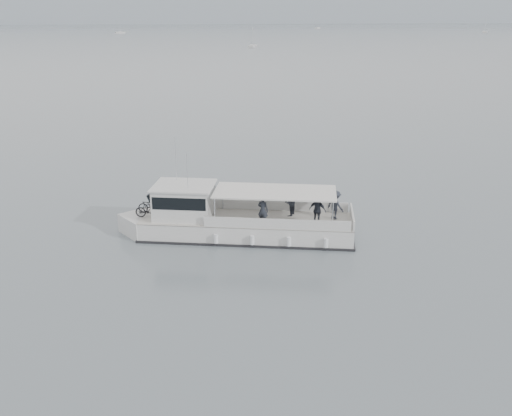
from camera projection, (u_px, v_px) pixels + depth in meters
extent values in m
plane|color=slate|center=(213.00, 223.00, 32.84)|extent=(1400.00, 1400.00, 0.00)
cube|color=#939EA8|center=(163.00, 8.00, 550.92)|extent=(1400.00, 90.00, 28.00)
cube|color=silver|center=(247.00, 229.00, 30.80)|extent=(11.67, 5.76, 1.22)
cube|color=silver|center=(145.00, 225.00, 31.33)|extent=(2.96, 2.96, 1.22)
cube|color=beige|center=(247.00, 218.00, 30.60)|extent=(11.67, 5.76, 0.06)
cube|color=black|center=(247.00, 235.00, 30.92)|extent=(11.88, 5.92, 0.17)
cube|color=silver|center=(280.00, 206.00, 31.71)|extent=(7.30, 1.99, 0.56)
cube|color=silver|center=(277.00, 224.00, 28.99)|extent=(7.30, 1.99, 0.56)
cube|color=silver|center=(352.00, 217.00, 29.99)|extent=(0.85, 2.93, 0.56)
cube|color=silver|center=(184.00, 202.00, 30.64)|extent=(3.55, 3.22, 1.69)
cube|color=black|center=(158.00, 198.00, 30.73)|extent=(1.10, 2.41, 1.09)
cube|color=black|center=(184.00, 197.00, 30.55)|extent=(3.38, 3.20, 0.66)
cube|color=silver|center=(184.00, 186.00, 30.35)|extent=(3.78, 3.45, 0.09)
cube|color=silver|center=(275.00, 192.00, 29.95)|extent=(6.90, 4.34, 0.08)
cylinder|color=silver|center=(215.00, 212.00, 29.25)|extent=(0.07, 0.07, 1.55)
cylinder|color=silver|center=(223.00, 196.00, 31.73)|extent=(0.07, 0.07, 1.55)
cylinder|color=silver|center=(333.00, 216.00, 28.69)|extent=(0.07, 0.07, 1.55)
cylinder|color=silver|center=(331.00, 200.00, 31.16)|extent=(0.07, 0.07, 1.55)
cylinder|color=silver|center=(176.00, 159.00, 30.80)|extent=(0.03, 0.03, 2.44)
cylinder|color=silver|center=(187.00, 170.00, 29.36)|extent=(0.03, 0.03, 2.07)
cylinder|color=white|center=(216.00, 239.00, 29.36)|extent=(0.28, 0.28, 0.47)
cylinder|color=white|center=(252.00, 240.00, 29.19)|extent=(0.28, 0.28, 0.47)
cylinder|color=white|center=(289.00, 242.00, 29.01)|extent=(0.28, 0.28, 0.47)
cylinder|color=white|center=(326.00, 243.00, 28.84)|extent=(0.28, 0.28, 0.47)
imported|color=black|center=(153.00, 206.00, 31.31)|extent=(1.70, 0.95, 0.85)
imported|color=black|center=(149.00, 210.00, 30.59)|extent=(1.54, 0.78, 0.89)
imported|color=#272B34|center=(263.00, 210.00, 29.46)|extent=(0.69, 0.64, 1.58)
imported|color=#272B34|center=(290.00, 202.00, 30.75)|extent=(0.91, 0.97, 1.58)
imported|color=#272B34|center=(318.00, 210.00, 29.46)|extent=(0.97, 0.87, 1.58)
imported|color=#272B34|center=(335.00, 205.00, 30.26)|extent=(1.05, 1.17, 1.58)
cube|color=silver|center=(120.00, 33.00, 313.22)|extent=(5.73, 3.57, 0.75)
cube|color=silver|center=(120.00, 32.00, 313.12)|extent=(2.33, 2.11, 0.45)
cylinder|color=silver|center=(120.00, 26.00, 312.14)|extent=(0.08, 0.08, 6.01)
cube|color=silver|center=(485.00, 32.00, 317.88)|extent=(6.02, 7.72, 0.75)
cube|color=silver|center=(485.00, 32.00, 317.78)|extent=(3.19, 3.37, 0.45)
cylinder|color=silver|center=(486.00, 24.00, 316.42)|extent=(0.08, 0.08, 8.33)
cube|color=silver|center=(318.00, 28.00, 394.02)|extent=(4.66, 5.29, 0.75)
cube|color=silver|center=(318.00, 28.00, 393.91)|extent=(2.34, 2.41, 0.45)
cube|color=silver|center=(253.00, 46.00, 192.65)|extent=(3.68, 5.57, 0.75)
cube|color=silver|center=(253.00, 45.00, 192.55)|extent=(2.11, 2.30, 0.45)
cylinder|color=silver|center=(253.00, 36.00, 191.60)|extent=(0.08, 0.08, 5.86)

